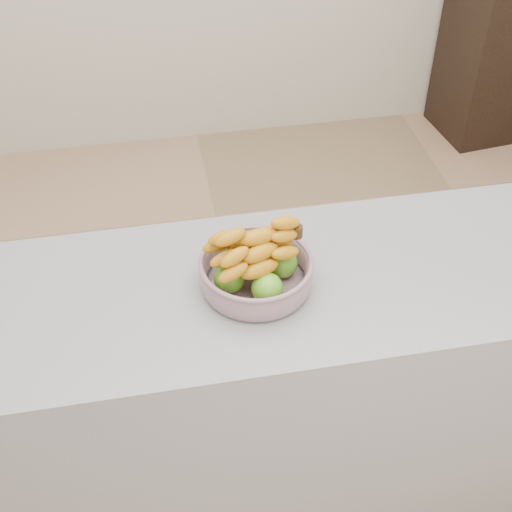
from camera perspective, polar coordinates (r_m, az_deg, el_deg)
The scene contains 4 objects.
ground at distance 2.68m, azimuth 0.64°, elevation -13.04°, with size 4.00×4.00×0.00m, color tan.
counter at distance 2.19m, azimuth 1.81°, elevation -10.61°, with size 2.00×0.60×0.90m, color gray.
cabinet at distance 4.20m, azimuth 19.02°, elevation 15.43°, with size 0.54×0.43×0.97m, color black.
fruit_bowl at distance 1.81m, azimuth -0.01°, elevation -1.02°, with size 0.29×0.29×0.18m.
Camera 1 is at (-0.32, -1.53, 2.18)m, focal length 50.00 mm.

